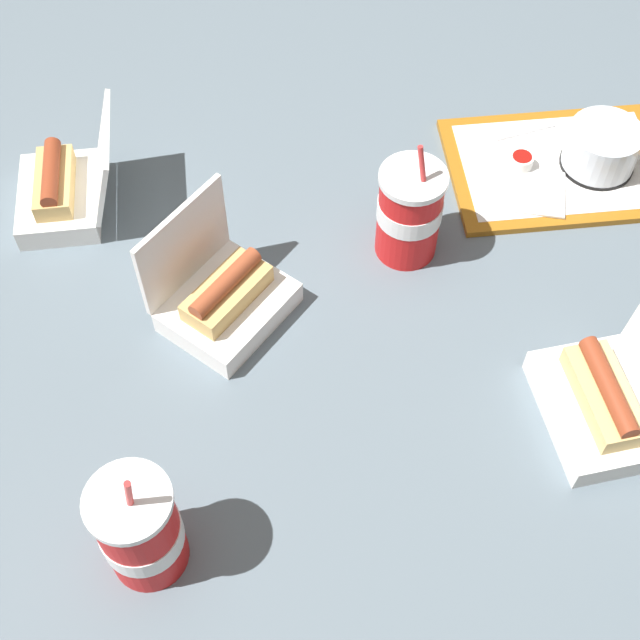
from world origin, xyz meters
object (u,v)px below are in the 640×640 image
food_tray (559,167)px  plastic_fork (524,131)px  clamshell_hotdog_center (223,296)px  soda_cup_corner (140,529)px  cake_container (601,149)px  ketchup_cup (521,161)px  soda_cup_front (409,212)px  clamshell_hotdog_right (608,400)px  clamshell_hotdog_corner (64,189)px

food_tray → plastic_fork: plastic_fork is taller
clamshell_hotdog_center → soda_cup_corner: bearing=-109.9°
cake_container → ketchup_cup: size_ratio=3.07×
soda_cup_front → soda_cup_corner: bearing=-134.0°
clamshell_hotdog_right → clamshell_hotdog_center: clamshell_hotdog_center is taller
soda_cup_front → clamshell_hotdog_right: bearing=-58.6°
food_tray → clamshell_hotdog_corner: size_ratio=2.12×
cake_container → clamshell_hotdog_right: clamshell_hotdog_right is taller
clamshell_hotdog_corner → clamshell_hotdog_right: bearing=-34.9°
clamshell_hotdog_center → soda_cup_corner: size_ratio=0.98×
plastic_fork → clamshell_hotdog_corner: bearing=172.7°
cake_container → clamshell_hotdog_right: (-0.15, -0.45, -0.01)m
clamshell_hotdog_corner → plastic_fork: bearing=2.5°
clamshell_hotdog_center → soda_cup_front: size_ratio=1.03×
food_tray → clamshell_hotdog_right: bearing=-100.8°
cake_container → clamshell_hotdog_corner: bearing=176.1°
plastic_fork → clamshell_hotdog_center: 0.62m
food_tray → clamshell_hotdog_right: 0.47m
cake_container → clamshell_hotdog_right: 0.47m
clamshell_hotdog_right → clamshell_hotdog_corner: (-0.73, 0.51, -0.00)m
food_tray → soda_cup_front: (-0.29, -0.12, 0.08)m
plastic_fork → soda_cup_corner: soda_cup_corner is taller
ketchup_cup → soda_cup_front: soda_cup_front is taller
plastic_fork → clamshell_hotdog_center: clamshell_hotdog_center is taller
food_tray → soda_cup_corner: (-0.72, -0.56, 0.08)m
food_tray → ketchup_cup: size_ratio=9.58×
food_tray → plastic_fork: (-0.04, 0.08, 0.01)m
cake_container → food_tray: bearing=170.5°
ketchup_cup → cake_container: bearing=-6.9°
plastic_fork → clamshell_hotdog_center: size_ratio=0.48×
clamshell_hotdog_right → ketchup_cup: bearing=87.7°
food_tray → clamshell_hotdog_center: (-0.59, -0.20, 0.04)m
food_tray → clamshell_hotdog_right: clamshell_hotdog_right is taller
soda_cup_corner → clamshell_hotdog_center: bearing=70.1°
food_tray → ketchup_cup: bearing=175.5°
soda_cup_corner → soda_cup_front: bearing=46.0°
ketchup_cup → soda_cup_corner: size_ratio=0.17×
soda_cup_corner → soda_cup_front: size_ratio=1.05×
ketchup_cup → soda_cup_corner: bearing=-138.8°
clamshell_hotdog_right → soda_cup_front: size_ratio=0.91×
plastic_fork → clamshell_hotdog_center: bearing=-162.2°
clamshell_hotdog_center → soda_cup_front: soda_cup_front is taller
ketchup_cup → clamshell_hotdog_right: clamshell_hotdog_right is taller
clamshell_hotdog_corner → soda_cup_front: soda_cup_front is taller
ketchup_cup → clamshell_hotdog_corner: size_ratio=0.22×
clamshell_hotdog_center → soda_cup_front: bearing=15.0°
clamshell_hotdog_corner → soda_cup_corner: bearing=-80.6°
food_tray → soda_cup_front: bearing=-157.0°
plastic_fork → clamshell_hotdog_right: (-0.05, -0.54, 0.03)m
clamshell_hotdog_corner → soda_cup_corner: (0.10, -0.61, 0.05)m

